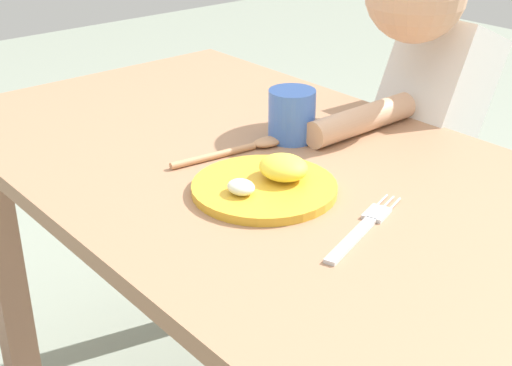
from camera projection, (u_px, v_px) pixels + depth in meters
dining_table at (275, 236)px, 1.22m from camera, size 1.32×0.72×0.74m
plate at (268, 183)px, 1.08m from camera, size 0.22×0.22×0.05m
fork at (363, 228)px, 0.97m from camera, size 0.09×0.21×0.01m
spoon at (244, 148)px, 1.22m from camera, size 0.05×0.22×0.01m
drinking_cup at (292, 115)px, 1.25m from camera, size 0.08×0.08×0.09m
person at (423, 163)px, 1.47m from camera, size 0.19×0.46×1.07m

